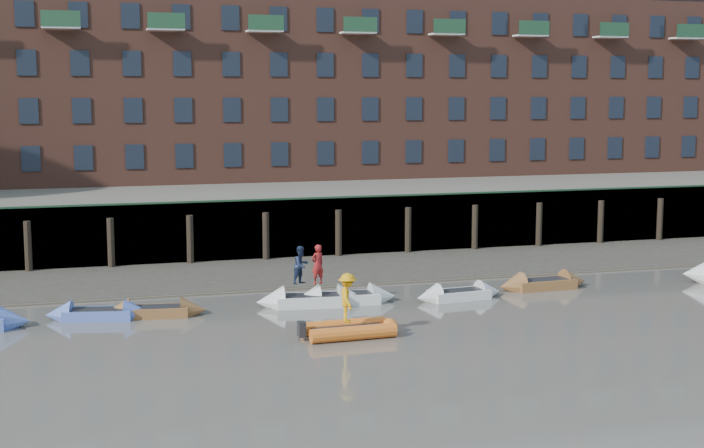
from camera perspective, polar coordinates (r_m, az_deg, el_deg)
name	(u,v)px	position (r m, az deg, el deg)	size (l,w,h in m)	color
ground	(459,369)	(32.50, 6.24, -8.37)	(220.00, 220.00, 0.00)	#625C54
foreshore	(320,271)	(49.15, -1.86, -2.78)	(110.00, 8.00, 0.50)	#3D382F
mud_band	(339,284)	(45.93, -0.79, -3.53)	(110.00, 1.60, 0.10)	#4C4336
river_wall	(300,228)	(53.09, -3.05, -0.25)	(110.00, 1.23, 3.30)	#2D2A26
bank_terrace	(253,201)	(66.31, -5.78, 1.34)	(110.00, 28.00, 3.20)	#5E594D
apartment_terrace	(248,33)	(66.98, -6.08, 11.02)	(80.60, 15.56, 20.98)	brown
rowboat_1	(98,314)	(40.28, -14.54, -5.09)	(4.28, 1.99, 1.20)	#4E67BB
rowboat_2	(155,311)	(40.27, -11.38, -5.00)	(4.16, 1.68, 1.17)	brown
rowboat_3	(311,300)	(41.40, -2.38, -4.46)	(4.77, 1.86, 1.35)	silver
rowboat_4	(345,298)	(41.83, -0.41, -4.34)	(4.52, 1.57, 1.29)	silver
rowboat_5	(459,294)	(42.92, 6.25, -4.10)	(4.12, 1.55, 1.17)	silver
rowboat_6	(543,284)	(45.73, 11.06, -3.43)	(4.48, 1.50, 1.28)	brown
rib_tender	(352,329)	(36.36, 0.02, -6.14)	(3.57, 1.79, 0.61)	orange
person_rower_a	(317,264)	(41.22, -2.02, -2.36)	(0.62, 0.40, 1.69)	maroon
person_rower_b	(301,265)	(41.29, -2.97, -2.40)	(0.79, 0.62, 1.63)	#19233F
person_rib_crew	(348,298)	(35.93, -0.26, -4.31)	(1.18, 0.68, 1.82)	orange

